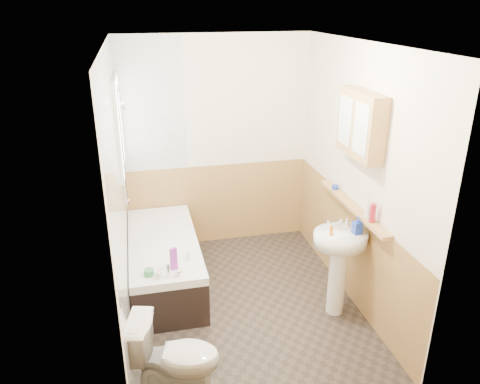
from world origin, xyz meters
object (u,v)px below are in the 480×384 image
bathtub (164,261)px  pine_shelf (352,206)px  medicine_cabinet (361,124)px  sink (339,256)px  toilet (175,358)px

bathtub → pine_shelf: pine_shelf is taller
medicine_cabinet → bathtub: bearing=158.1°
sink → medicine_cabinet: size_ratio=1.53×
bathtub → pine_shelf: size_ratio=1.23×
medicine_cabinet → toilet: bearing=-154.5°
toilet → pine_shelf: (1.80, 0.91, 0.67)m
sink → medicine_cabinet: medicine_cabinet is taller
pine_shelf → medicine_cabinet: medicine_cabinet is taller
toilet → medicine_cabinet: 2.46m
sink → medicine_cabinet: (0.17, 0.16, 1.20)m
bathtub → sink: size_ratio=1.69×
bathtub → sink: 1.82m
sink → pine_shelf: bearing=42.6°
bathtub → toilet: 1.55m
sink → toilet: bearing=-162.4°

